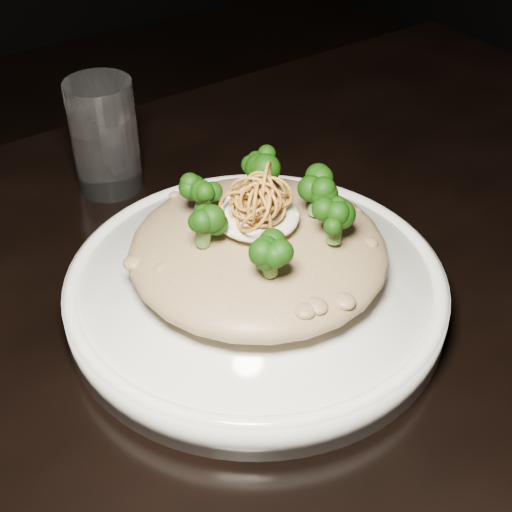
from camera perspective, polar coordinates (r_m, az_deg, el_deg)
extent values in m
cube|color=black|center=(0.66, 4.98, -3.02)|extent=(1.10, 0.80, 0.04)
cylinder|color=black|center=(1.34, 11.41, 0.45)|extent=(0.05, 0.05, 0.71)
cylinder|color=white|center=(0.61, 0.00, -2.84)|extent=(0.32, 0.32, 0.03)
ellipsoid|color=brown|center=(0.59, 0.16, 0.50)|extent=(0.21, 0.21, 0.05)
ellipsoid|color=white|center=(0.57, 0.09, 3.23)|extent=(0.07, 0.07, 0.02)
cylinder|color=silver|center=(0.76, -12.01, 9.33)|extent=(0.08, 0.08, 0.12)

